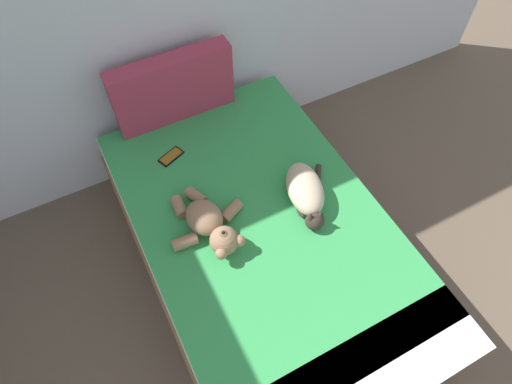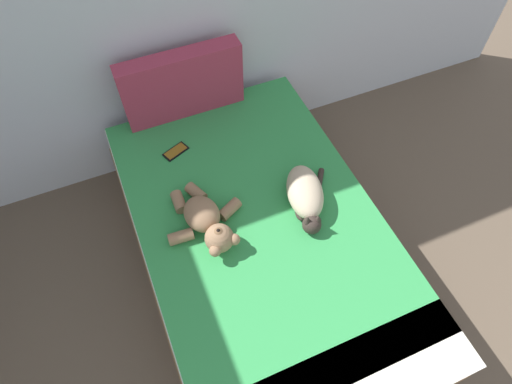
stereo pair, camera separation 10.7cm
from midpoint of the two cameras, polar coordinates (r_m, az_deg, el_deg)
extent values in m
plane|color=brown|center=(2.66, 17.69, -21.91)|extent=(10.78, 10.78, 0.00)
cube|color=olive|center=(2.63, -0.29, -8.25)|extent=(1.28, 2.08, 0.30)
cube|color=white|center=(2.41, -0.31, -5.60)|extent=(1.24, 2.02, 0.20)
cube|color=green|center=(2.34, -1.03, -3.11)|extent=(1.23, 1.87, 0.02)
cube|color=silver|center=(2.07, 11.84, -22.95)|extent=(1.23, 0.33, 0.02)
cube|color=#A5334C|center=(2.71, -11.86, 13.02)|extent=(0.73, 0.12, 0.42)
ellipsoid|color=#C6B293|center=(2.35, 5.07, 0.40)|extent=(0.27, 0.38, 0.15)
sphere|color=#332823|center=(2.27, 6.29, -3.79)|extent=(0.10, 0.10, 0.10)
cone|color=#332823|center=(2.23, 7.10, -2.89)|extent=(0.04, 0.04, 0.04)
cone|color=#332823|center=(2.22, 5.74, -3.16)|extent=(0.04, 0.04, 0.04)
cylinder|color=#332823|center=(2.48, 6.83, 1.94)|extent=(0.12, 0.15, 0.03)
ellipsoid|color=#332823|center=(2.33, 4.68, -2.35)|extent=(0.08, 0.11, 0.04)
ellipsoid|color=#937051|center=(2.26, -8.10, -3.35)|extent=(0.22, 0.25, 0.15)
sphere|color=#937051|center=(2.18, -5.56, -6.35)|extent=(0.15, 0.15, 0.15)
sphere|color=brown|center=(2.14, -5.67, -5.71)|extent=(0.06, 0.06, 0.06)
sphere|color=black|center=(2.12, -5.73, -5.38)|extent=(0.02, 0.02, 0.02)
sphere|color=#937051|center=(2.17, -3.59, -6.40)|extent=(0.06, 0.06, 0.06)
sphere|color=#937051|center=(2.14, -5.98, -8.02)|extent=(0.06, 0.06, 0.06)
cylinder|color=#937051|center=(2.32, -4.55, -2.52)|extent=(0.14, 0.11, 0.06)
cylinder|color=#937051|center=(2.39, -9.10, -0.63)|extent=(0.10, 0.13, 0.06)
cylinder|color=#937051|center=(2.26, -10.58, -6.44)|extent=(0.13, 0.07, 0.06)
cylinder|color=#937051|center=(2.37, -11.23, -1.96)|extent=(0.06, 0.12, 0.06)
cube|color=black|center=(2.62, -12.14, 4.50)|extent=(0.16, 0.12, 0.01)
cube|color=olive|center=(2.62, -12.16, 4.57)|extent=(0.14, 0.10, 0.00)
camera|label=1|loc=(0.05, -91.29, -1.85)|focal=30.75mm
camera|label=2|loc=(0.05, 88.71, 1.85)|focal=30.75mm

